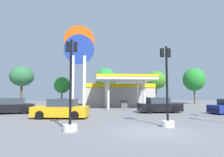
{
  "coord_description": "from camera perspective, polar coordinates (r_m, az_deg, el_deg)",
  "views": [
    {
      "loc": [
        -3.28,
        -10.4,
        2.1
      ],
      "look_at": [
        -0.31,
        15.6,
        4.1
      ],
      "focal_mm": 30.98,
      "sensor_mm": 36.0,
      "label": 1
    }
  ],
  "objects": [
    {
      "name": "gas_station",
      "position": [
        32.99,
        1.83,
        -4.34
      ],
      "size": [
        11.65,
        12.56,
        4.53
      ],
      "color": "#ADA89E",
      "rests_on": "ground"
    },
    {
      "name": "station_pole_sign",
      "position": [
        29.32,
        -9.72,
        6.98
      ],
      "size": [
        4.51,
        0.56,
        12.26
      ],
      "color": "white",
      "rests_on": "ground"
    },
    {
      "name": "tree_3",
      "position": [
        37.85,
        12.81,
        -0.48
      ],
      "size": [
        3.94,
        3.94,
        6.34
      ],
      "color": "brown",
      "rests_on": "ground"
    },
    {
      "name": "car_0",
      "position": [
        21.94,
        13.77,
        -7.78
      ],
      "size": [
        4.65,
        2.2,
        1.65
      ],
      "color": "black",
      "rests_on": "ground"
    },
    {
      "name": "tree_2",
      "position": [
        38.33,
        -1.87,
        0.04
      ],
      "size": [
        4.16,
        4.16,
        7.1
      ],
      "color": "brown",
      "rests_on": "ground"
    },
    {
      "name": "car_3",
      "position": [
        17.08,
        -14.78,
        -8.78
      ],
      "size": [
        4.83,
        2.65,
        1.64
      ],
      "color": "black",
      "rests_on": "ground"
    },
    {
      "name": "tree_0",
      "position": [
        40.03,
        -25.05,
        0.57
      ],
      "size": [
        4.33,
        4.33,
        7.14
      ],
      "color": "brown",
      "rests_on": "ground"
    },
    {
      "name": "traffic_signal_0",
      "position": [
        12.77,
        15.97,
        -6.64
      ],
      "size": [
        0.79,
        0.79,
        5.11
      ],
      "color": "silver",
      "rests_on": "ground"
    },
    {
      "name": "car_1",
      "position": [
        22.74,
        -27.6,
        -7.32
      ],
      "size": [
        4.79,
        2.71,
        1.62
      ],
      "color": "black",
      "rests_on": "ground"
    },
    {
      "name": "traffic_signal_1",
      "position": [
        11.18,
        -12.17,
        -6.94
      ],
      "size": [
        0.8,
        0.8,
        5.18
      ],
      "color": "silver",
      "rests_on": "ground"
    },
    {
      "name": "tree_4",
      "position": [
        41.94,
        23.03,
        -0.3
      ],
      "size": [
        4.29,
        4.29,
        7.09
      ],
      "color": "brown",
      "rests_on": "ground"
    },
    {
      "name": "tree_1",
      "position": [
        35.83,
        -14.54,
        -1.91
      ],
      "size": [
        2.86,
        2.86,
        5.01
      ],
      "color": "brown",
      "rests_on": "ground"
    },
    {
      "name": "ground_plane",
      "position": [
        11.1,
        11.18,
        -15.19
      ],
      "size": [
        90.0,
        90.0,
        0.0
      ],
      "primitive_type": "plane",
      "color": "slate",
      "rests_on": "ground"
    }
  ]
}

